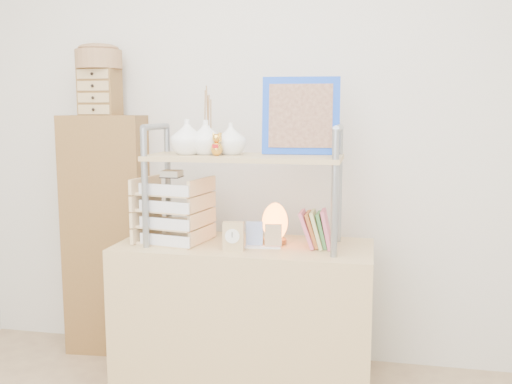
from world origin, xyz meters
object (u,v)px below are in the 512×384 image
letter_tray (173,214)px  salt_lamp (275,223)px  desk (244,320)px  cabinet (107,235)px

letter_tray → salt_lamp: size_ratio=1.76×
desk → cabinet: 1.00m
cabinet → desk: bearing=-27.6°
desk → cabinet: bearing=157.3°
desk → cabinet: size_ratio=0.89×
cabinet → salt_lamp: bearing=-22.8°
desk → salt_lamp: salt_lamp is taller
cabinet → salt_lamp: 1.09m
desk → salt_lamp: (0.14, 0.04, 0.48)m
desk → salt_lamp: bearing=15.4°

